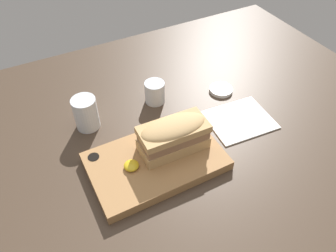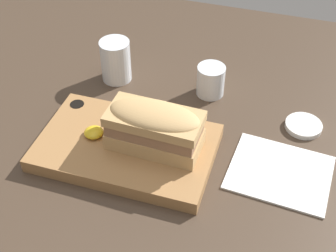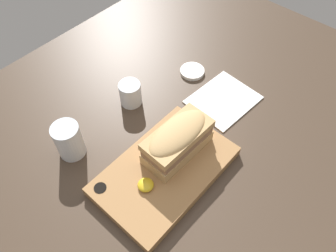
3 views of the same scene
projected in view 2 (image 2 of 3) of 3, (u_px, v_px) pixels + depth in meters
dining_table at (159, 145)px, 92.25cm from camera, size 153.30×115.18×2.00cm
serving_board at (126, 147)px, 88.46cm from camera, size 32.95×20.54×2.85cm
sandwich at (155, 126)px, 83.75cm from camera, size 17.32×8.73×8.79cm
mustard_dollop at (94, 132)px, 88.40cm from camera, size 3.66×3.66×1.46cm
water_glass at (116, 63)px, 104.09cm from camera, size 6.68×6.68×9.56cm
wine_glass at (211, 82)px, 100.83cm from camera, size 6.06×6.06×6.81cm
napkin at (280, 172)px, 85.36cm from camera, size 19.14×16.41×0.40cm
condiment_dish at (304, 126)px, 94.15cm from camera, size 7.36×7.36×1.09cm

